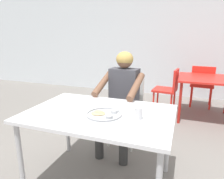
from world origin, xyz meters
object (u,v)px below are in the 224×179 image
Objects in this scene: drinking_cup at (138,113)px; chair_red_far at (202,83)px; diner_foreground at (122,94)px; table_background_red at (207,82)px; chair_red_left at (169,88)px; chair_foreground at (127,106)px; table_foreground at (99,119)px; thali_tray at (104,114)px.

chair_red_far reaches higher than drinking_cup.
table_background_red is at bearing 53.26° from diner_foreground.
chair_red_far is (0.67, 2.72, -0.28)m from drinking_cup.
chair_red_left is 0.84m from chair_red_far.
diner_foreground is 2.27m from chair_red_far.
diner_foreground is at bearing -93.16° from chair_foreground.
table_background_red is (0.69, 2.13, -0.14)m from drinking_cup.
table_background_red is at bearing 71.93° from drinking_cup.
chair_foreground reaches higher than chair_red_far.
chair_foreground is 1.03× the size of chair_red_left.
chair_red_far is at bearing 68.90° from table_foreground.
diner_foreground is (-0.01, -0.22, 0.23)m from chair_foreground.
chair_foreground is 2.06m from chair_red_far.
chair_red_left is at bearing 79.80° from thali_tray.
table_foreground is 2.34m from table_background_red.
chair_foreground is at bearing -131.20° from table_background_red.
chair_red_left is (0.44, 1.18, 0.01)m from chair_foreground.
table_background_red is 0.61m from chair_red_far.
table_background_red is 1.08× the size of chair_red_far.
chair_foreground is at bearing 110.63° from drinking_cup.
chair_red_far reaches higher than thali_tray.
diner_foreground reaches higher than chair_red_left.
chair_red_left is at bearing 69.44° from chair_foreground.
drinking_cup is at bearing -62.90° from diner_foreground.
diner_foreground is at bearing 117.10° from drinking_cup.
thali_tray is 2.17m from chair_red_left.
chair_foreground reaches higher than drinking_cup.
table_foreground is at bearing 142.57° from thali_tray.
chair_foreground is (-0.35, 0.93, -0.29)m from drinking_cup.
thali_tray is (0.07, -0.05, 0.08)m from table_foreground.
chair_red_far is at bearing 62.73° from diner_foreground.
thali_tray is 0.37× the size of chair_red_left.
thali_tray is 0.25× the size of diner_foreground.
chair_red_far is at bearing 70.57° from thali_tray.
drinking_cup is at bearing -5.75° from table_foreground.
chair_foreground reaches higher than thali_tray.
table_foreground is at bearing 174.25° from drinking_cup.
chair_foreground is 0.94× the size of table_background_red.
diner_foreground is 1.33× the size of table_background_red.
table_background_red is (1.06, 2.09, -0.03)m from table_foreground.
thali_tray is 0.73m from diner_foreground.
diner_foreground reaches higher than chair_red_far.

